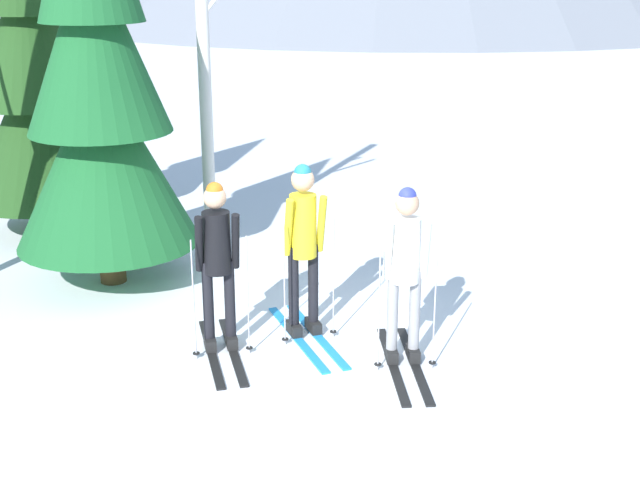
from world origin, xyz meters
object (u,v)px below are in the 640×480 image
pine_tree_near (34,67)px  pine_tree_mid (98,85)px  skier_in_black (217,256)px  skier_in_yellow (303,242)px  birch_tree_tall (204,56)px  skier_in_white (405,265)px

pine_tree_near → pine_tree_mid: pine_tree_mid is taller
skier_in_black → skier_in_yellow: (0.71, 0.59, 0.04)m
pine_tree_mid → birch_tree_tall: 1.86m
skier_in_white → pine_tree_mid: bearing=165.5°
skier_in_white → pine_tree_near: (-5.94, 2.55, 1.39)m
skier_in_yellow → pine_tree_mid: (-2.79, 0.74, 1.39)m
skier_in_black → birch_tree_tall: birch_tree_tall is taller
skier_in_yellow → birch_tree_tall: size_ratio=0.36×
birch_tree_tall → skier_in_white: bearing=-39.3°
pine_tree_near → birch_tree_tall: (2.52, 0.26, 0.21)m
skier_in_black → pine_tree_mid: bearing=147.4°
skier_in_yellow → skier_in_white: 1.17m
pine_tree_mid → birch_tree_tall: (0.51, 1.78, 0.18)m
skier_in_black → skier_in_yellow: size_ratio=0.95×
pine_tree_near → pine_tree_mid: size_ratio=0.99×
skier_in_yellow → pine_tree_near: 5.48m
skier_in_yellow → birch_tree_tall: birch_tree_tall is taller
birch_tree_tall → pine_tree_mid: bearing=-106.0°
skier_in_white → pine_tree_near: 6.61m
skier_in_black → pine_tree_near: 5.18m
skier_in_yellow → pine_tree_mid: bearing=165.1°
skier_in_white → pine_tree_mid: (-3.93, 1.02, 1.42)m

